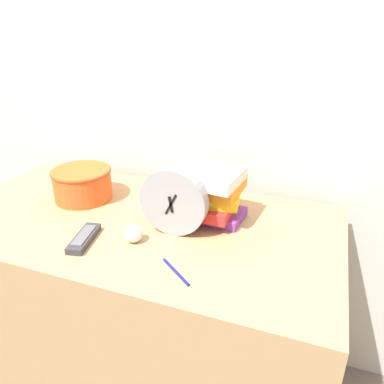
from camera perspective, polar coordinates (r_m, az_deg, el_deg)
wall_back at (r=1.46m, az=-1.52°, el=18.04°), size 6.00×0.04×2.40m
desk at (r=1.47m, az=-7.37°, el=-17.63°), size 1.29×0.67×0.77m
desk_clock at (r=1.11m, az=-2.87°, el=-1.52°), size 0.21×0.04×0.21m
book_stack at (r=1.20m, az=2.45°, el=-0.15°), size 0.25×0.21×0.17m
basket at (r=1.41m, az=-16.37°, el=1.36°), size 0.21×0.21×0.11m
tv_remote at (r=1.15m, az=-16.13°, el=-6.77°), size 0.08×0.16×0.02m
crumpled_paper_ball at (r=1.11m, az=-8.92°, el=-6.27°), size 0.05×0.05×0.05m
pen at (r=0.99m, az=-2.48°, el=-12.03°), size 0.11×0.08×0.01m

